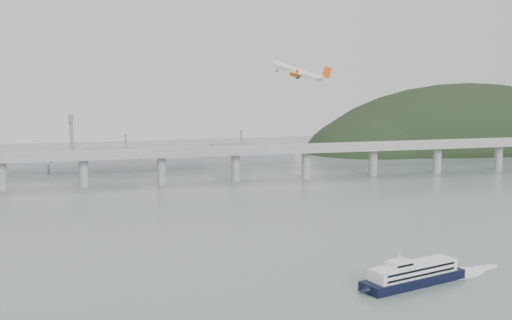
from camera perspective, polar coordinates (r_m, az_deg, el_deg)
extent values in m
plane|color=slate|center=(271.73, 2.70, -9.20)|extent=(900.00, 900.00, 0.00)
cube|color=gray|center=(458.78, -4.17, 0.61)|extent=(800.00, 22.00, 2.20)
cube|color=gray|center=(448.24, -3.96, 0.68)|extent=(800.00, 0.60, 1.80)
cube|color=gray|center=(468.80, -4.38, 1.02)|extent=(800.00, 0.60, 1.80)
cylinder|color=gray|center=(458.40, -20.41, -1.24)|extent=(6.00, 6.00, 21.00)
cylinder|color=gray|center=(454.76, -14.16, -1.04)|extent=(6.00, 6.00, 21.00)
cylinder|color=gray|center=(456.61, -7.87, -0.82)|extent=(6.00, 6.00, 21.00)
cylinder|color=gray|center=(463.86, -1.71, -0.60)|extent=(6.00, 6.00, 21.00)
cylinder|color=gray|center=(476.29, 4.19, -0.38)|extent=(6.00, 6.00, 21.00)
cylinder|color=gray|center=(493.49, 9.73, -0.17)|extent=(6.00, 6.00, 21.00)
cylinder|color=gray|center=(514.98, 14.86, 0.02)|extent=(6.00, 6.00, 21.00)
cylinder|color=gray|center=(540.27, 19.55, 0.20)|extent=(6.00, 6.00, 21.00)
ellipsoid|color=black|center=(679.65, 17.07, -0.43)|extent=(320.00, 150.00, 156.00)
ellipsoid|color=black|center=(627.18, 10.04, -0.34)|extent=(140.00, 110.00, 96.00)
cube|color=slate|center=(520.21, -10.74, -0.37)|extent=(110.55, 21.43, 8.00)
cube|color=slate|center=(518.72, -11.98, 0.46)|extent=(39.01, 16.73, 8.00)
cylinder|color=slate|center=(518.05, -10.79, 1.38)|extent=(1.60, 1.60, 14.00)
cube|color=slate|center=(541.31, -1.23, 0.11)|extent=(85.00, 13.60, 8.00)
cube|color=slate|center=(538.52, -2.12, 0.93)|extent=(29.75, 11.90, 8.00)
cylinder|color=slate|center=(539.23, -1.24, 1.80)|extent=(1.60, 1.60, 14.00)
cube|color=slate|center=(552.65, -15.10, 1.67)|extent=(3.00, 3.00, 40.00)
cube|color=slate|center=(540.95, -15.21, 3.44)|extent=(3.00, 28.00, 3.00)
cube|color=black|center=(261.94, 12.96, -9.70)|extent=(44.55, 23.37, 3.48)
cone|color=black|center=(246.83, 8.98, -10.72)|extent=(5.21, 4.65, 3.48)
cube|color=white|center=(260.77, 12.98, -8.88)|extent=(37.40, 19.57, 4.35)
cube|color=black|center=(257.47, 13.68, -8.87)|extent=(31.45, 10.36, 0.87)
cube|color=black|center=(258.09, 13.66, -9.31)|extent=(31.45, 10.36, 0.87)
cube|color=black|center=(263.44, 12.32, -8.42)|extent=(31.45, 10.36, 0.87)
cube|color=black|center=(264.04, 12.31, -8.86)|extent=(31.45, 10.36, 0.87)
cube|color=white|center=(255.17, 11.88, -8.45)|extent=(10.15, 8.48, 2.26)
cube|color=black|center=(253.04, 12.36, -8.61)|extent=(7.47, 2.52, 0.87)
cylinder|color=white|center=(254.38, 11.90, -7.85)|extent=(0.55, 0.55, 3.48)
ellipsoid|color=white|center=(279.33, 16.57, -9.05)|extent=(27.67, 19.65, 0.17)
ellipsoid|color=white|center=(288.16, 18.22, -8.58)|extent=(19.79, 11.76, 0.17)
cylinder|color=white|center=(345.58, 3.50, 7.40)|extent=(21.77, 15.13, 10.36)
cone|color=white|center=(348.48, 1.40, 8.12)|extent=(5.21, 4.80, 4.03)
cone|color=white|center=(343.12, 5.73, 6.71)|extent=(5.85, 4.99, 4.30)
cube|color=white|center=(345.44, 3.59, 7.22)|extent=(17.23, 27.65, 3.05)
cube|color=white|center=(343.24, 5.63, 6.85)|extent=(7.14, 10.33, 1.56)
cube|color=#E04F0F|center=(343.04, 5.92, 7.25)|extent=(4.99, 2.60, 6.48)
cylinder|color=#E04F0F|center=(350.34, 3.48, 7.08)|extent=(4.46, 3.77, 3.01)
cylinder|color=black|center=(350.69, 3.20, 7.17)|extent=(1.74, 2.07, 1.97)
cube|color=white|center=(350.31, 3.52, 7.21)|extent=(2.18, 1.27, 1.65)
cylinder|color=#E04F0F|center=(341.12, 3.17, 7.12)|extent=(4.46, 3.77, 3.01)
cylinder|color=black|center=(341.48, 2.89, 7.22)|extent=(1.74, 2.07, 1.97)
cube|color=white|center=(341.09, 3.22, 7.26)|extent=(2.18, 1.27, 1.65)
cylinder|color=black|center=(347.68, 3.58, 6.97)|extent=(1.01, 0.62, 2.06)
cylinder|color=black|center=(347.71, 3.53, 6.82)|extent=(1.22, 0.83, 1.20)
cylinder|color=black|center=(343.31, 3.44, 6.99)|extent=(1.01, 0.62, 2.06)
cylinder|color=black|center=(343.35, 3.39, 6.84)|extent=(1.22, 0.83, 1.20)
cylinder|color=black|center=(347.78, 1.79, 7.56)|extent=(1.01, 0.62, 2.06)
cylinder|color=black|center=(347.82, 1.75, 7.42)|extent=(1.22, 0.83, 1.20)
cube|color=#E04F0F|center=(359.37, 4.34, 7.21)|extent=(1.83, 0.99, 2.38)
cube|color=#E04F0F|center=(330.82, 3.44, 7.37)|extent=(1.83, 0.99, 2.38)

